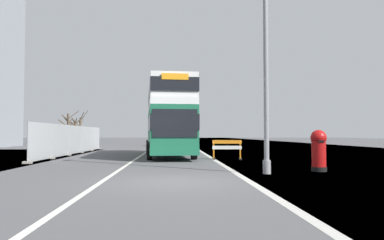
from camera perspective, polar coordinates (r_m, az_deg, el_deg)
ground at (r=11.16m, az=0.26°, el=-9.95°), size 140.00×280.00×0.10m
double_decker_bus at (r=23.86m, az=-3.80°, el=0.30°), size 3.42×11.00×4.72m
lamppost_foreground at (r=13.80m, az=11.60°, el=11.07°), size 0.29×0.70×9.72m
red_pillar_postbox at (r=14.91m, az=19.42°, el=-4.29°), size 0.61×0.61×1.61m
roadworks_barrier at (r=20.71m, az=5.56°, el=-4.34°), size 1.68×0.57×1.11m
construction_site_fence at (r=27.53m, az=-18.05°, el=-3.05°), size 0.44×17.20×2.12m
car_oncoming_near at (r=43.59m, az=-4.04°, el=-2.77°), size 1.96×4.25×2.25m
car_receding_mid at (r=51.90m, az=-3.55°, el=-2.76°), size 2.08×4.04×2.14m
bare_tree_far_verge_near at (r=52.93m, az=-19.08°, el=-1.05°), size 2.65×2.16×4.81m
bare_tree_far_verge_mid at (r=59.63m, az=-18.12°, el=-1.34°), size 2.64×2.12×4.37m
bare_tree_far_verge_far at (r=65.00m, az=-17.30°, el=-1.20°), size 3.12×1.96×5.55m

